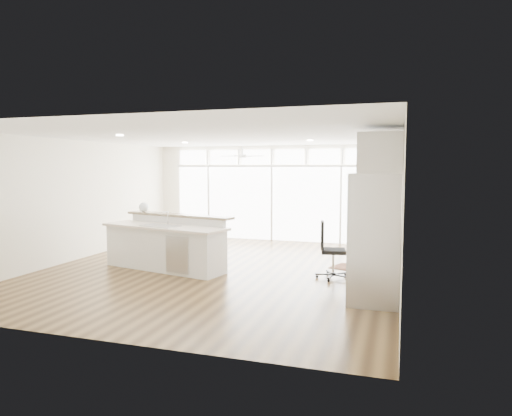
% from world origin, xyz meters
% --- Properties ---
extents(floor, '(7.00, 8.00, 0.02)m').
position_xyz_m(floor, '(0.00, 0.00, -0.01)').
color(floor, '#3B2712').
rests_on(floor, ground).
extents(ceiling, '(7.00, 8.00, 0.02)m').
position_xyz_m(ceiling, '(0.00, 0.00, 2.70)').
color(ceiling, white).
rests_on(ceiling, wall_back).
extents(wall_back, '(7.00, 0.04, 2.70)m').
position_xyz_m(wall_back, '(0.00, 4.00, 1.35)').
color(wall_back, white).
rests_on(wall_back, floor).
extents(wall_front, '(7.00, 0.04, 2.70)m').
position_xyz_m(wall_front, '(0.00, -4.00, 1.35)').
color(wall_front, white).
rests_on(wall_front, floor).
extents(wall_left, '(0.04, 8.00, 2.70)m').
position_xyz_m(wall_left, '(-3.50, 0.00, 1.35)').
color(wall_left, white).
rests_on(wall_left, floor).
extents(wall_right, '(0.04, 8.00, 2.70)m').
position_xyz_m(wall_right, '(3.50, 0.00, 1.35)').
color(wall_right, white).
rests_on(wall_right, floor).
extents(glass_wall, '(5.80, 0.06, 2.08)m').
position_xyz_m(glass_wall, '(0.00, 3.94, 1.05)').
color(glass_wall, white).
rests_on(glass_wall, wall_back).
extents(transom_row, '(5.90, 0.06, 0.40)m').
position_xyz_m(transom_row, '(0.00, 3.94, 2.38)').
color(transom_row, white).
rests_on(transom_row, wall_back).
extents(desk_window, '(0.04, 0.85, 0.85)m').
position_xyz_m(desk_window, '(3.46, 0.30, 1.55)').
color(desk_window, silver).
rests_on(desk_window, wall_right).
extents(ceiling_fan, '(1.16, 1.16, 0.32)m').
position_xyz_m(ceiling_fan, '(-0.50, 2.80, 2.48)').
color(ceiling_fan, silver).
rests_on(ceiling_fan, ceiling).
extents(recessed_lights, '(3.40, 3.00, 0.02)m').
position_xyz_m(recessed_lights, '(0.00, 0.20, 2.68)').
color(recessed_lights, white).
rests_on(recessed_lights, ceiling).
extents(oven_cabinet, '(0.64, 1.20, 2.50)m').
position_xyz_m(oven_cabinet, '(3.17, 1.80, 1.25)').
color(oven_cabinet, white).
rests_on(oven_cabinet, floor).
extents(desk_nook, '(0.72, 1.30, 0.76)m').
position_xyz_m(desk_nook, '(3.13, 0.30, 0.38)').
color(desk_nook, white).
rests_on(desk_nook, floor).
extents(upper_cabinets, '(0.64, 1.30, 0.64)m').
position_xyz_m(upper_cabinets, '(3.17, 0.30, 2.35)').
color(upper_cabinets, white).
rests_on(upper_cabinets, wall_right).
extents(refrigerator, '(0.76, 0.90, 2.00)m').
position_xyz_m(refrigerator, '(3.11, -1.35, 1.00)').
color(refrigerator, '#BBBBC0').
rests_on(refrigerator, floor).
extents(fridge_cabinet, '(0.64, 0.90, 0.60)m').
position_xyz_m(fridge_cabinet, '(3.17, -1.35, 2.30)').
color(fridge_cabinet, white).
rests_on(fridge_cabinet, wall_right).
extents(framed_photos, '(0.06, 0.22, 0.80)m').
position_xyz_m(framed_photos, '(3.46, 0.92, 1.40)').
color(framed_photos, black).
rests_on(framed_photos, wall_right).
extents(kitchen_island, '(2.93, 1.64, 1.10)m').
position_xyz_m(kitchen_island, '(-1.11, -0.30, 0.55)').
color(kitchen_island, white).
rests_on(kitchen_island, floor).
extents(rug, '(1.03, 0.88, 0.01)m').
position_xyz_m(rug, '(2.60, 0.95, 0.01)').
color(rug, '#391C12').
rests_on(rug, floor).
extents(office_chair, '(0.64, 0.60, 1.07)m').
position_xyz_m(office_chair, '(2.30, -0.05, 0.53)').
color(office_chair, black).
rests_on(office_chair, floor).
extents(fishbowl, '(0.26, 0.26, 0.21)m').
position_xyz_m(fishbowl, '(-1.95, 0.31, 1.21)').
color(fishbowl, silver).
rests_on(fishbowl, kitchen_island).
extents(monitor, '(0.12, 0.45, 0.37)m').
position_xyz_m(monitor, '(3.05, 0.30, 0.95)').
color(monitor, black).
rests_on(monitor, desk_nook).
extents(keyboard, '(0.13, 0.32, 0.02)m').
position_xyz_m(keyboard, '(2.88, 0.30, 0.77)').
color(keyboard, white).
rests_on(keyboard, desk_nook).
extents(potted_plant, '(0.26, 0.28, 0.21)m').
position_xyz_m(potted_plant, '(3.17, 1.80, 2.61)').
color(potted_plant, '#2C5D28').
rests_on(potted_plant, oven_cabinet).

